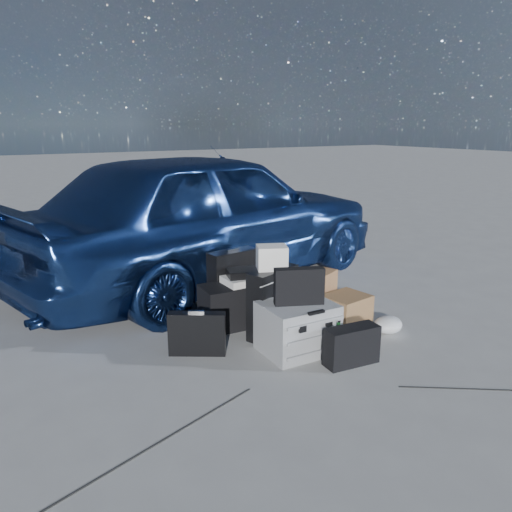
{
  "coord_description": "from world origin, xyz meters",
  "views": [
    {
      "loc": [
        -2.23,
        -2.89,
        1.77
      ],
      "look_at": [
        0.05,
        0.85,
        0.61
      ],
      "focal_mm": 35.0,
      "sensor_mm": 36.0,
      "label": 1
    }
  ],
  "objects_px": {
    "suitcase_left": "(233,283)",
    "green_bottle": "(338,340)",
    "suitcase_right": "(273,302)",
    "cardboard_box": "(346,310)",
    "car": "(208,215)",
    "briefcase": "(197,334)",
    "duffel_bag": "(244,304)",
    "pelican_case": "(297,328)"
  },
  "relations": [
    {
      "from": "suitcase_left",
      "to": "green_bottle",
      "type": "height_order",
      "value": "suitcase_left"
    },
    {
      "from": "suitcase_right",
      "to": "cardboard_box",
      "type": "distance_m",
      "value": 0.73
    },
    {
      "from": "car",
      "to": "green_bottle",
      "type": "xyz_separation_m",
      "value": [
        -0.04,
        -2.33,
        -0.62
      ]
    },
    {
      "from": "car",
      "to": "suitcase_right",
      "type": "relative_size",
      "value": 7.6
    },
    {
      "from": "briefcase",
      "to": "cardboard_box",
      "type": "xyz_separation_m",
      "value": [
        1.41,
        -0.15,
        -0.03
      ]
    },
    {
      "from": "car",
      "to": "duffel_bag",
      "type": "bearing_deg",
      "value": 152.64
    },
    {
      "from": "pelican_case",
      "to": "duffel_bag",
      "type": "relative_size",
      "value": 0.72
    },
    {
      "from": "suitcase_left",
      "to": "duffel_bag",
      "type": "height_order",
      "value": "suitcase_left"
    },
    {
      "from": "pelican_case",
      "to": "suitcase_right",
      "type": "bearing_deg",
      "value": 91.65
    },
    {
      "from": "briefcase",
      "to": "cardboard_box",
      "type": "relative_size",
      "value": 1.19
    },
    {
      "from": "duffel_bag",
      "to": "green_bottle",
      "type": "bearing_deg",
      "value": -70.03
    },
    {
      "from": "briefcase",
      "to": "suitcase_left",
      "type": "xyz_separation_m",
      "value": [
        0.67,
        0.62,
        0.14
      ]
    },
    {
      "from": "briefcase",
      "to": "duffel_bag",
      "type": "relative_size",
      "value": 0.58
    },
    {
      "from": "suitcase_right",
      "to": "green_bottle",
      "type": "bearing_deg",
      "value": -92.86
    },
    {
      "from": "duffel_bag",
      "to": "pelican_case",
      "type": "bearing_deg",
      "value": -79.04
    },
    {
      "from": "suitcase_right",
      "to": "cardboard_box",
      "type": "height_order",
      "value": "suitcase_right"
    },
    {
      "from": "suitcase_right",
      "to": "duffel_bag",
      "type": "height_order",
      "value": "suitcase_right"
    },
    {
      "from": "suitcase_left",
      "to": "suitcase_right",
      "type": "distance_m",
      "value": 0.62
    },
    {
      "from": "pelican_case",
      "to": "green_bottle",
      "type": "distance_m",
      "value": 0.33
    },
    {
      "from": "suitcase_right",
      "to": "pelican_case",
      "type": "bearing_deg",
      "value": -109.93
    },
    {
      "from": "cardboard_box",
      "to": "pelican_case",
      "type": "bearing_deg",
      "value": -163.31
    },
    {
      "from": "car",
      "to": "cardboard_box",
      "type": "relative_size",
      "value": 12.01
    },
    {
      "from": "pelican_case",
      "to": "cardboard_box",
      "type": "height_order",
      "value": "pelican_case"
    },
    {
      "from": "briefcase",
      "to": "green_bottle",
      "type": "bearing_deg",
      "value": -2.77
    },
    {
      "from": "pelican_case",
      "to": "duffel_bag",
      "type": "bearing_deg",
      "value": 98.66
    },
    {
      "from": "suitcase_right",
      "to": "duffel_bag",
      "type": "relative_size",
      "value": 0.77
    },
    {
      "from": "car",
      "to": "pelican_case",
      "type": "relative_size",
      "value": 8.16
    },
    {
      "from": "car",
      "to": "briefcase",
      "type": "height_order",
      "value": "car"
    },
    {
      "from": "briefcase",
      "to": "green_bottle",
      "type": "relative_size",
      "value": 1.46
    },
    {
      "from": "suitcase_right",
      "to": "duffel_bag",
      "type": "xyz_separation_m",
      "value": [
        -0.08,
        0.35,
        -0.1
      ]
    },
    {
      "from": "suitcase_left",
      "to": "duffel_bag",
      "type": "bearing_deg",
      "value": -105.02
    },
    {
      "from": "pelican_case",
      "to": "green_bottle",
      "type": "relative_size",
      "value": 1.81
    },
    {
      "from": "suitcase_right",
      "to": "car",
      "type": "bearing_deg",
      "value": 63.04
    },
    {
      "from": "pelican_case",
      "to": "green_bottle",
      "type": "xyz_separation_m",
      "value": [
        0.19,
        -0.27,
        -0.05
      ]
    },
    {
      "from": "pelican_case",
      "to": "briefcase",
      "type": "relative_size",
      "value": 1.24
    },
    {
      "from": "briefcase",
      "to": "duffel_bag",
      "type": "height_order",
      "value": "duffel_bag"
    },
    {
      "from": "car",
      "to": "briefcase",
      "type": "bearing_deg",
      "value": 136.72
    },
    {
      "from": "car",
      "to": "suitcase_right",
      "type": "distance_m",
      "value": 1.77
    },
    {
      "from": "green_bottle",
      "to": "suitcase_left",
      "type": "bearing_deg",
      "value": 100.6
    },
    {
      "from": "briefcase",
      "to": "cardboard_box",
      "type": "height_order",
      "value": "briefcase"
    },
    {
      "from": "suitcase_left",
      "to": "pelican_case",
      "type": "bearing_deg",
      "value": -94.29
    },
    {
      "from": "green_bottle",
      "to": "pelican_case",
      "type": "bearing_deg",
      "value": 125.4
    }
  ]
}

